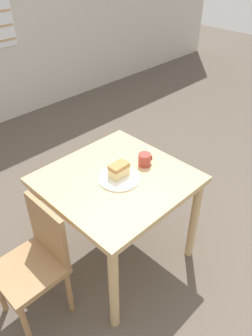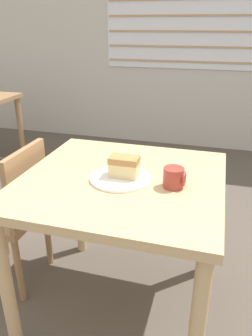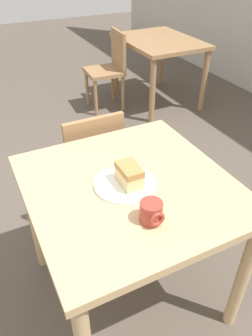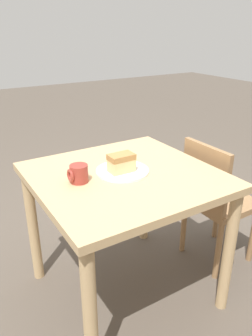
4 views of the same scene
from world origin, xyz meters
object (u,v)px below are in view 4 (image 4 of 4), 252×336
at_px(cake_slice, 121,163).
at_px(plate, 122,171).
at_px(dining_table_near, 125,194).
at_px(coffee_mug, 78,174).
at_px(chair_near_window, 215,199).

bearing_deg(cake_slice, plate, -136.65).
xyz_separation_m(dining_table_near, cake_slice, (0.01, -0.01, 0.17)).
relative_size(dining_table_near, coffee_mug, 9.50).
relative_size(plate, cake_slice, 2.12).
xyz_separation_m(cake_slice, coffee_mug, (0.22, -0.02, -0.02)).
bearing_deg(plate, coffee_mug, -1.89).
xyz_separation_m(plate, cake_slice, (0.01, 0.01, 0.05)).
xyz_separation_m(dining_table_near, plate, (0.00, -0.02, 0.12)).
bearing_deg(cake_slice, chair_near_window, 175.35).
distance_m(dining_table_near, cake_slice, 0.17).
bearing_deg(cake_slice, dining_table_near, 148.57).
distance_m(chair_near_window, cake_slice, 0.75).
bearing_deg(chair_near_window, cake_slice, 85.35).
relative_size(dining_table_near, plate, 3.32).
bearing_deg(plate, dining_table_near, 90.17).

